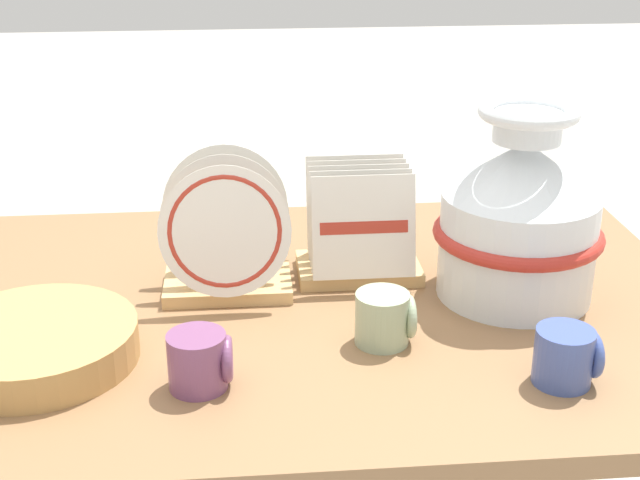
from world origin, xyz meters
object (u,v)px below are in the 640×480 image
at_px(wicker_charger_stack, 36,344).
at_px(dish_rack_square_plates, 359,235).
at_px(ceramic_vase, 518,215).
at_px(mug_cobalt_glaze, 566,356).
at_px(mug_plum_glaze, 201,361).
at_px(dish_rack_round_plates, 226,243).
at_px(mug_sage_glaze, 385,318).

bearing_deg(wicker_charger_stack, dish_rack_square_plates, 26.87).
relative_size(ceramic_vase, mug_cobalt_glaze, 3.64).
bearing_deg(mug_plum_glaze, dish_rack_square_plates, 52.88).
bearing_deg(mug_cobalt_glaze, dish_rack_round_plates, 144.94).
distance_m(mug_plum_glaze, mug_cobalt_glaze, 0.50).
bearing_deg(dish_rack_round_plates, wicker_charger_stack, -143.89).
xyz_separation_m(dish_rack_square_plates, mug_sage_glaze, (0.01, -0.25, -0.03)).
xyz_separation_m(ceramic_vase, dish_rack_round_plates, (-0.48, 0.04, -0.05)).
bearing_deg(ceramic_vase, wicker_charger_stack, -168.19).
distance_m(ceramic_vase, mug_cobalt_glaze, 0.30).
bearing_deg(dish_rack_round_plates, dish_rack_square_plates, 13.43).
xyz_separation_m(mug_plum_glaze, mug_cobalt_glaze, (0.50, -0.03, 0.00)).
distance_m(mug_sage_glaze, mug_cobalt_glaze, 0.27).
bearing_deg(mug_sage_glaze, wicker_charger_stack, -179.14).
bearing_deg(dish_rack_round_plates, mug_plum_glaze, -96.79).
distance_m(ceramic_vase, dish_rack_round_plates, 0.48).
xyz_separation_m(dish_rack_square_plates, mug_plum_glaze, (-0.26, -0.35, -0.03)).
bearing_deg(dish_rack_square_plates, dish_rack_round_plates, -166.57).
bearing_deg(ceramic_vase, mug_sage_glaze, -148.18).
distance_m(dish_rack_round_plates, mug_cobalt_glaze, 0.57).
xyz_separation_m(ceramic_vase, mug_cobalt_glaze, (-0.01, -0.28, -0.10)).
relative_size(dish_rack_square_plates, mug_cobalt_glaze, 2.39).
bearing_deg(mug_sage_glaze, ceramic_vase, 31.82).
distance_m(ceramic_vase, dish_rack_square_plates, 0.27).
xyz_separation_m(dish_rack_round_plates, mug_plum_glaze, (-0.04, -0.29, -0.05)).
height_order(ceramic_vase, mug_sage_glaze, ceramic_vase).
relative_size(dish_rack_round_plates, mug_plum_glaze, 2.63).
xyz_separation_m(ceramic_vase, mug_plum_glaze, (-0.51, -0.25, -0.10)).
distance_m(mug_plum_glaze, mug_sage_glaze, 0.29).
relative_size(dish_rack_round_plates, wicker_charger_stack, 0.80).
bearing_deg(mug_sage_glaze, mug_plum_glaze, -159.56).
height_order(ceramic_vase, dish_rack_round_plates, ceramic_vase).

